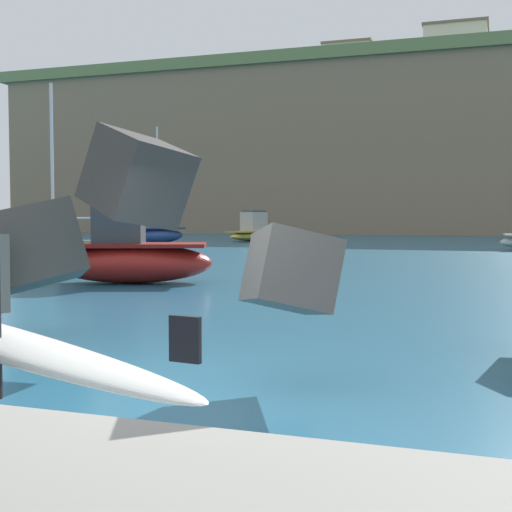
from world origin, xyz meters
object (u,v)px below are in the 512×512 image
Objects in this scene: boat_far_left at (63,249)px; station_building_central at (350,68)px; boat_near_right at (154,234)px; boat_far_right at (130,256)px; station_building_west at (456,54)px; boat_near_left at (257,232)px.

boat_far_left is 70.58m from station_building_central.
boat_far_right is (12.10, -24.65, 0.12)m from boat_near_right.
station_building_west is 1.17× the size of station_building_central.
boat_far_right is (6.89, -6.87, 0.23)m from boat_far_left.
station_building_central reaches higher than boat_far_left.
boat_far_right is at bearing -63.85° from boat_near_right.
boat_far_right is 75.48m from station_building_west.
boat_near_right is at bearing -124.00° from boat_near_left.
station_building_west reaches higher than boat_near_left.
boat_far_left is 69.77m from station_building_west.
boat_near_right is (-4.80, -7.11, -0.06)m from boat_near_left.
station_building_central is (-2.23, 67.42, 20.74)m from boat_far_left.
boat_far_left reaches higher than boat_near_left.
boat_near_right is 54.71m from station_building_west.
boat_near_right is 18.53m from boat_far_left.
boat_near_right is at bearing -93.44° from station_building_central.
station_building_central is at bearing 172.11° from station_building_west.
station_building_central is at bearing 91.89° from boat_far_left.
boat_far_left is at bearing -99.75° from station_building_west.
boat_near_left is at bearing -87.56° from station_building_central.
station_building_central reaches higher than boat_near_left.
boat_near_right is 1.20× the size of station_building_central.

